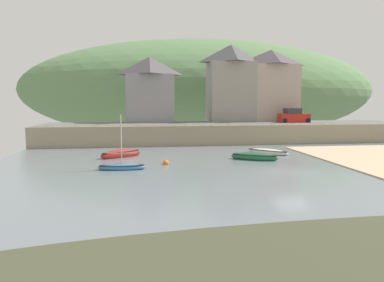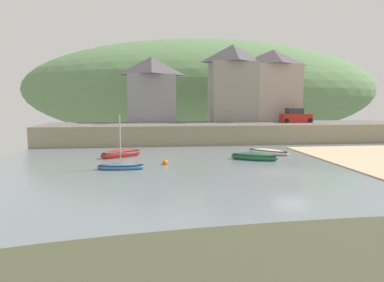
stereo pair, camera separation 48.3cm
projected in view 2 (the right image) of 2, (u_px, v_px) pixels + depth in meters
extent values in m
cube|color=slate|center=(290.00, 172.00, 25.95)|extent=(48.00, 40.00, 0.06)
cube|color=gray|center=(235.00, 135.00, 42.57)|extent=(48.00, 2.40, 2.40)
cube|color=#606060|center=(228.00, 123.00, 46.09)|extent=(48.00, 9.00, 0.10)
ellipsoid|color=#5C8151|center=(205.00, 91.00, 79.79)|extent=(80.00, 44.00, 22.21)
cube|color=gray|center=(152.00, 99.00, 48.93)|extent=(6.48, 5.77, 6.56)
pyramid|color=#4F494E|center=(151.00, 66.00, 48.41)|extent=(6.78, 6.07, 2.53)
cube|color=gray|center=(232.00, 92.00, 50.24)|extent=(6.45, 5.08, 8.44)
pyramid|color=#4F4D51|center=(233.00, 53.00, 49.61)|extent=(6.75, 5.38, 2.57)
cube|color=#A59487|center=(272.00, 93.00, 50.98)|extent=(7.27, 5.04, 8.16)
pyramid|color=#51474E|center=(273.00, 57.00, 50.39)|extent=(7.57, 5.34, 2.23)
ellipsoid|color=silver|center=(268.00, 152.00, 34.71)|extent=(3.90, 3.90, 0.69)
ellipsoid|color=black|center=(268.00, 150.00, 34.69)|extent=(3.82, 3.83, 0.12)
ellipsoid|color=#205C38|center=(254.00, 157.00, 31.29)|extent=(4.39, 3.08, 0.88)
ellipsoid|color=black|center=(254.00, 155.00, 31.26)|extent=(4.30, 3.02, 0.12)
ellipsoid|color=maroon|center=(121.00, 154.00, 32.91)|extent=(4.09, 3.19, 0.98)
ellipsoid|color=black|center=(121.00, 151.00, 32.88)|extent=(4.01, 3.13, 0.12)
ellipsoid|color=teal|center=(121.00, 167.00, 26.93)|extent=(3.72, 1.30, 0.61)
ellipsoid|color=black|center=(121.00, 165.00, 26.91)|extent=(3.64, 1.27, 0.12)
cylinder|color=#B2A893|center=(120.00, 139.00, 26.68)|extent=(0.09, 0.09, 3.79)
cylinder|color=gray|center=(120.00, 153.00, 26.81)|extent=(2.26, 0.18, 0.07)
cube|color=#B02018|center=(296.00, 118.00, 47.16)|extent=(4.12, 1.74, 1.20)
cube|color=#282D33|center=(294.00, 111.00, 47.02)|extent=(2.11, 1.52, 0.80)
cylinder|color=black|center=(305.00, 120.00, 48.18)|extent=(0.64, 0.22, 0.64)
cylinder|color=black|center=(310.00, 120.00, 46.60)|extent=(0.64, 0.22, 0.64)
cylinder|color=black|center=(282.00, 120.00, 47.78)|extent=(0.64, 0.22, 0.64)
cylinder|color=black|center=(287.00, 121.00, 46.20)|extent=(0.64, 0.22, 0.64)
sphere|color=orange|center=(165.00, 163.00, 29.05)|extent=(0.49, 0.49, 0.49)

